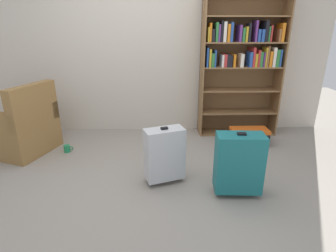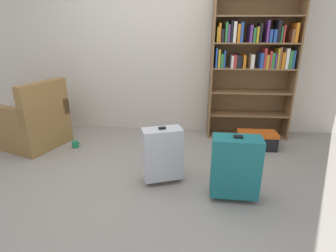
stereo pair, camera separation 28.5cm
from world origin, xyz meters
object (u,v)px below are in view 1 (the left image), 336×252
object	(u,v)px
armchair	(22,129)
storage_box	(249,136)
suitcase_silver	(164,154)
mug	(67,149)
bookshelf	(241,60)
suitcase_teal	(239,163)

from	to	relation	value
armchair	storage_box	size ratio (longest dim) A/B	1.79
armchair	suitcase_silver	distance (m)	1.98
mug	storage_box	size ratio (longest dim) A/B	0.24
mug	storage_box	world-z (taller)	storage_box
bookshelf	suitcase_silver	size ratio (longest dim) A/B	3.25
suitcase_silver	storage_box	bearing A→B (deg)	38.01
storage_box	mug	bearing A→B (deg)	-176.05
bookshelf	suitcase_silver	bearing A→B (deg)	-128.45
mug	armchair	bearing A→B (deg)	175.57
mug	suitcase_silver	distance (m)	1.49
mug	suitcase_teal	bearing A→B (deg)	-26.88
armchair	bookshelf	bearing A→B (deg)	11.79
bookshelf	storage_box	size ratio (longest dim) A/B	3.95
armchair	suitcase_teal	xyz separation A→B (m)	(2.51, -1.03, 0.02)
bookshelf	suitcase_teal	world-z (taller)	bookshelf
bookshelf	armchair	bearing A→B (deg)	-168.21
storage_box	suitcase_teal	world-z (taller)	suitcase_teal
bookshelf	suitcase_silver	world-z (taller)	bookshelf
suitcase_teal	bookshelf	bearing A→B (deg)	75.63
mug	storage_box	xyz separation A→B (m)	(2.44, 0.17, 0.07)
bookshelf	suitcase_teal	distance (m)	1.86
armchair	mug	world-z (taller)	armchair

